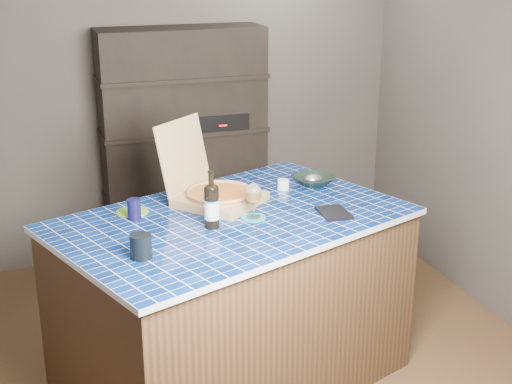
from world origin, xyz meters
name	(u,v)px	position (x,y,z in m)	size (l,w,h in m)	color
room	(247,159)	(0.00, 0.00, 1.25)	(3.50, 3.50, 3.50)	#513422
shelving_unit	(185,148)	(0.00, 1.53, 0.90)	(1.20, 0.41, 1.80)	black
kitchen_island	(233,300)	(-0.14, -0.17, 0.50)	(2.10, 1.71, 0.99)	#4A331D
pizza_box	(216,192)	(-0.16, 0.07, 1.06)	(0.63, 0.64, 0.44)	tan
mead_bottle	(212,205)	(-0.28, -0.28, 1.11)	(0.08, 0.08, 0.30)	black
teal_trivet	(254,218)	(-0.04, -0.22, 1.00)	(0.13, 0.13, 0.01)	teal
wine_glass	(254,194)	(-0.04, -0.22, 1.13)	(0.08, 0.08, 0.19)	white
tumbler	(141,246)	(-0.69, -0.53, 1.05)	(0.10, 0.10, 0.11)	black
dvd_case	(334,213)	(0.39, -0.31, 1.00)	(0.15, 0.21, 0.02)	black
bowl	(313,180)	(0.47, 0.18, 1.02)	(0.23, 0.23, 0.06)	black
foil_contents	(313,179)	(0.47, 0.18, 1.03)	(0.11, 0.09, 0.05)	silver
white_jar	(283,185)	(0.28, 0.16, 1.02)	(0.07, 0.07, 0.06)	white
navy_cup	(134,209)	(-0.63, -0.04, 1.05)	(0.07, 0.07, 0.11)	black
green_trivet	(132,212)	(-0.63, 0.07, 1.00)	(0.18, 0.18, 0.01)	#62A222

